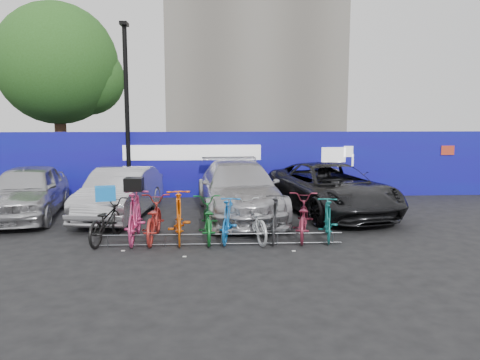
{
  "coord_description": "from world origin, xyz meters",
  "views": [
    {
      "loc": [
        -0.08,
        -11.1,
        3.0
      ],
      "look_at": [
        0.55,
        2.0,
        1.18
      ],
      "focal_mm": 35.0,
      "sensor_mm": 36.0,
      "label": 1
    }
  ],
  "objects": [
    {
      "name": "cargo_crate",
      "position": [
        -2.74,
        -0.07,
        1.16
      ],
      "size": [
        0.54,
        0.46,
        0.33
      ],
      "primitive_type": "cube",
      "rotation": [
        0.0,
        0.0,
        0.26
      ],
      "color": "blue",
      "rests_on": "bike_0"
    },
    {
      "name": "car_0",
      "position": [
        -5.66,
        2.69,
        0.78
      ],
      "size": [
        2.45,
        4.8,
        1.57
      ],
      "primitive_type": "imported",
      "rotation": [
        0.0,
        0.0,
        0.13
      ],
      "color": "#B1B2B6",
      "rests_on": "ground"
    },
    {
      "name": "bike_4",
      "position": [
        -0.34,
        -0.03,
        0.51
      ],
      "size": [
        0.77,
        1.96,
        1.01
      ],
      "primitive_type": "imported",
      "rotation": [
        0.0,
        0.0,
        3.19
      ],
      "color": "#106524",
      "rests_on": "ground"
    },
    {
      "name": "car_1",
      "position": [
        -2.94,
        2.6,
        0.73
      ],
      "size": [
        2.03,
        4.55,
        1.45
      ],
      "primitive_type": "imported",
      "rotation": [
        0.0,
        0.0,
        -0.12
      ],
      "color": "#B2B2B7",
      "rests_on": "ground"
    },
    {
      "name": "hoarding",
      "position": [
        0.01,
        6.0,
        1.2
      ],
      "size": [
        22.0,
        0.18,
        2.4
      ],
      "color": "#160B9B",
      "rests_on": "ground"
    },
    {
      "name": "car_3",
      "position": [
        3.39,
        2.94,
        0.76
      ],
      "size": [
        3.72,
        5.93,
        1.53
      ],
      "primitive_type": "imported",
      "rotation": [
        0.0,
        0.0,
        0.23
      ],
      "color": "black",
      "rests_on": "ground"
    },
    {
      "name": "tree",
      "position": [
        -6.77,
        10.06,
        5.07
      ],
      "size": [
        5.4,
        5.2,
        7.8
      ],
      "color": "#382314",
      "rests_on": "ground"
    },
    {
      "name": "bike_7",
      "position": [
        1.31,
        -0.08,
        0.54
      ],
      "size": [
        0.82,
        1.87,
        1.09
      ],
      "primitive_type": "imported",
      "rotation": [
        0.0,
        0.0,
        2.96
      ],
      "color": "#2A2B2D",
      "rests_on": "ground"
    },
    {
      "name": "bike_6",
      "position": [
        0.76,
        -0.14,
        0.48
      ],
      "size": [
        1.08,
        1.93,
        0.96
      ],
      "primitive_type": "imported",
      "rotation": [
        0.0,
        0.0,
        3.39
      ],
      "color": "#AEB1B5",
      "rests_on": "ground"
    },
    {
      "name": "bike_rack",
      "position": [
        -0.0,
        -0.6,
        0.16
      ],
      "size": [
        5.6,
        0.03,
        0.3
      ],
      "color": "#595B60",
      "rests_on": "ground"
    },
    {
      "name": "bike_8",
      "position": [
        1.99,
        0.02,
        0.53
      ],
      "size": [
        1.09,
        2.1,
        1.05
      ],
      "primitive_type": "imported",
      "rotation": [
        0.0,
        0.0,
        2.94
      ],
      "color": "maroon",
      "rests_on": "ground"
    },
    {
      "name": "bike_0",
      "position": [
        -2.74,
        -0.07,
        0.5
      ],
      "size": [
        1.0,
        1.99,
        1.0
      ],
      "primitive_type": "imported",
      "rotation": [
        0.0,
        0.0,
        2.96
      ],
      "color": "black",
      "rests_on": "ground"
    },
    {
      "name": "bike_1",
      "position": [
        -2.06,
        -0.08,
        0.61
      ],
      "size": [
        0.66,
        2.06,
        1.22
      ],
      "primitive_type": "imported",
      "rotation": [
        0.0,
        0.0,
        3.18
      ],
      "color": "#D53675",
      "rests_on": "ground"
    },
    {
      "name": "car_2",
      "position": [
        0.55,
        2.68,
        0.8
      ],
      "size": [
        2.73,
        5.71,
        1.61
      ],
      "primitive_type": "imported",
      "rotation": [
        0.0,
        0.0,
        0.09
      ],
      "color": "silver",
      "rests_on": "ground"
    },
    {
      "name": "bike_2",
      "position": [
        -1.63,
        -0.01,
        0.52
      ],
      "size": [
        0.7,
        1.99,
        1.04
      ],
      "primitive_type": "imported",
      "rotation": [
        0.0,
        0.0,
        3.14
      ],
      "color": "#AD2A24",
      "rests_on": "ground"
    },
    {
      "name": "lamppost",
      "position": [
        -3.2,
        5.4,
        3.27
      ],
      "size": [
        0.25,
        0.5,
        6.11
      ],
      "color": "black",
      "rests_on": "ground"
    },
    {
      "name": "cargo_topcase",
      "position": [
        -2.06,
        -0.08,
        1.38
      ],
      "size": [
        0.43,
        0.38,
        0.31
      ],
      "primitive_type": "cube",
      "rotation": [
        0.0,
        0.0,
        -0.01
      ],
      "color": "black",
      "rests_on": "bike_1"
    },
    {
      "name": "bike_9",
      "position": [
        2.58,
        -0.14,
        0.5
      ],
      "size": [
        0.76,
        1.72,
        1.0
      ],
      "primitive_type": "imported",
      "rotation": [
        0.0,
        0.0,
        2.96
      ],
      "color": "#16716E",
      "rests_on": "ground"
    },
    {
      "name": "bike_5",
      "position": [
        0.17,
        -0.14,
        0.52
      ],
      "size": [
        0.77,
        1.78,
        1.03
      ],
      "primitive_type": "imported",
      "rotation": [
        0.0,
        0.0,
        2.97
      ],
      "color": "blue",
      "rests_on": "ground"
    },
    {
      "name": "ground",
      "position": [
        0.0,
        0.0,
        0.0
      ],
      "size": [
        100.0,
        100.0,
        0.0
      ],
      "primitive_type": "plane",
      "color": "black",
      "rests_on": "ground"
    },
    {
      "name": "bike_3",
      "position": [
        -1.02,
        -0.09,
        0.61
      ],
      "size": [
        0.75,
        2.06,
        1.21
      ],
      "primitive_type": "imported",
      "rotation": [
        0.0,
        0.0,
        3.23
      ],
      "color": "#E2580A",
      "rests_on": "ground"
    }
  ]
}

